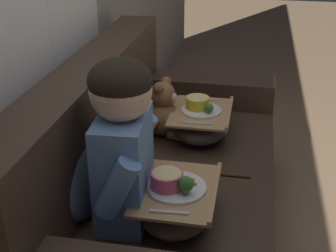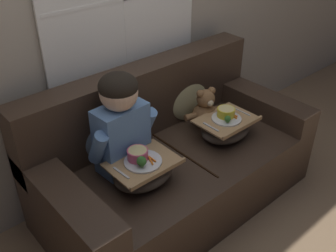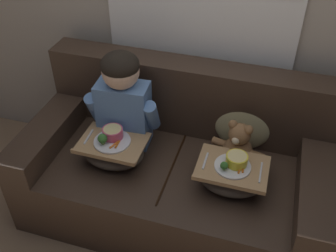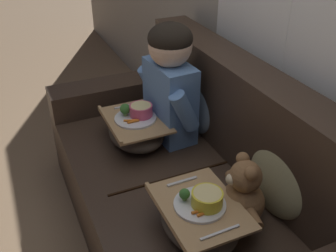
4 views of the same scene
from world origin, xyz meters
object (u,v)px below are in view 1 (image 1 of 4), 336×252
object	(u,v)px
throw_pillow_behind_teddy	(128,100)
child_figure	(123,135)
teddy_bear	(163,112)
lap_tray_child	(176,203)
couch	(156,190)
throw_pillow_behind_child	(79,171)
lap_tray_teddy	(201,122)

from	to	relation	value
throw_pillow_behind_teddy	child_figure	size ratio (longest dim) A/B	0.61
teddy_bear	lap_tray_child	bearing A→B (deg)	-164.82
child_figure	teddy_bear	size ratio (longest dim) A/B	1.95
child_figure	lap_tray_child	bearing A→B (deg)	-90.31
couch	lap_tray_child	bearing A→B (deg)	-156.09
couch	throw_pillow_behind_teddy	distance (m)	0.54
throw_pillow_behind_teddy	teddy_bear	world-z (taller)	throw_pillow_behind_teddy
couch	throw_pillow_behind_child	distance (m)	0.54
throw_pillow_behind_teddy	lap_tray_teddy	distance (m)	0.42
child_figure	teddy_bear	distance (m)	0.80
throw_pillow_behind_child	lap_tray_teddy	world-z (taller)	throw_pillow_behind_child
couch	child_figure	size ratio (longest dim) A/B	2.91
lap_tray_teddy	couch	bearing A→B (deg)	155.99
throw_pillow_behind_teddy	teddy_bear	size ratio (longest dim) A/B	1.20
teddy_bear	lap_tray_child	xyz separation A→B (m)	(-0.76, -0.21, -0.05)
throw_pillow_behind_child	lap_tray_teddy	size ratio (longest dim) A/B	0.99
couch	lap_tray_child	distance (m)	0.47
teddy_bear	lap_tray_teddy	world-z (taller)	teddy_bear
teddy_bear	lap_tray_teddy	size ratio (longest dim) A/B	0.83
throw_pillow_behind_child	teddy_bear	size ratio (longest dim) A/B	1.19
child_figure	couch	bearing A→B (deg)	-6.06
child_figure	lap_tray_teddy	world-z (taller)	child_figure
child_figure	teddy_bear	xyz separation A→B (m)	(0.76, -0.00, -0.23)
throw_pillow_behind_child	child_figure	bearing A→B (deg)	-89.98
child_figure	lap_tray_child	size ratio (longest dim) A/B	1.61
throw_pillow_behind_child	lap_tray_child	xyz separation A→B (m)	(-0.00, -0.40, -0.10)
child_figure	lap_tray_teddy	distance (m)	0.84
throw_pillow_behind_teddy	lap_tray_child	xyz separation A→B (m)	(-0.76, -0.40, -0.10)
child_figure	teddy_bear	bearing A→B (deg)	-0.23
couch	teddy_bear	size ratio (longest dim) A/B	5.69
lap_tray_child	lap_tray_teddy	distance (m)	0.77
throw_pillow_behind_child	couch	bearing A→B (deg)	-31.59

